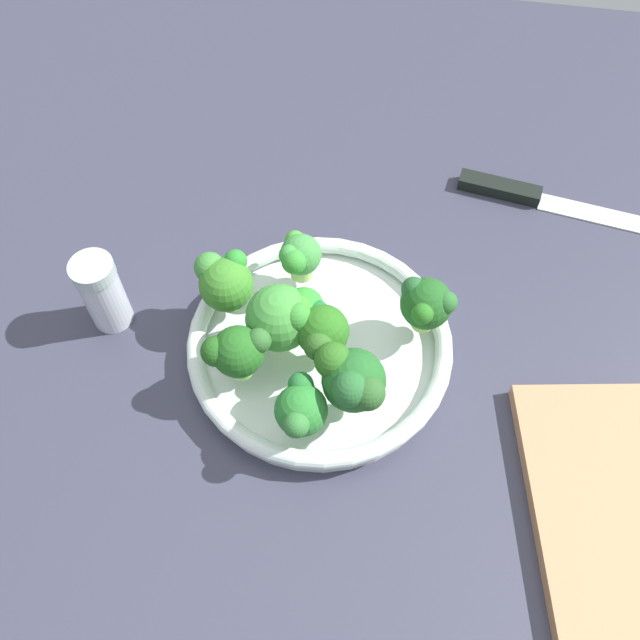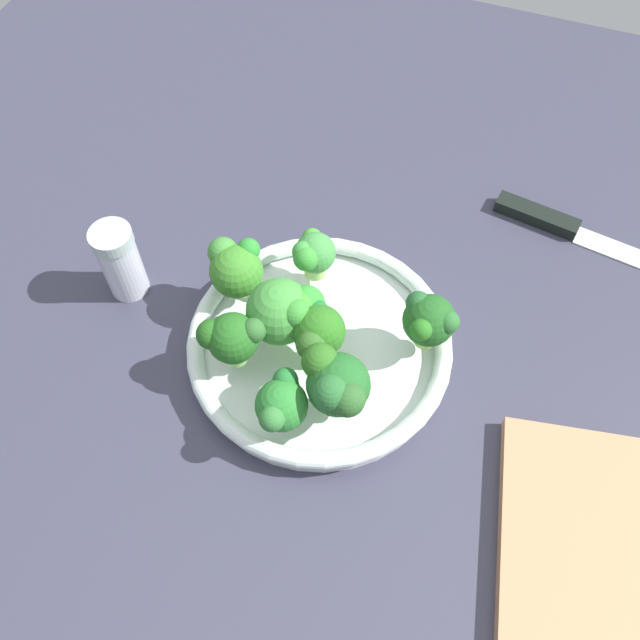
{
  "view_description": "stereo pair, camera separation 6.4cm",
  "coord_description": "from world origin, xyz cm",
  "px_view_note": "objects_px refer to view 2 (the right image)",
  "views": [
    {
      "loc": [
        34.08,
        5.32,
        60.27
      ],
      "look_at": [
        -0.13,
        -0.53,
        6.12
      ],
      "focal_mm": 38.45,
      "sensor_mm": 36.0,
      "label": 1
    },
    {
      "loc": [
        32.41,
        11.53,
        60.27
      ],
      "look_at": [
        -0.13,
        -0.53,
        6.12
      ],
      "focal_mm": 38.45,
      "sensor_mm": 36.0,
      "label": 2
    }
  ],
  "objects_px": {
    "broccoli_floret_5": "(429,320)",
    "pepper_shaker": "(120,261)",
    "broccoli_floret_6": "(319,333)",
    "broccoli_floret_3": "(282,403)",
    "broccoli_floret_0": "(336,385)",
    "broccoli_floret_2": "(286,310)",
    "knife": "(577,232)",
    "cutting_board": "(597,576)",
    "broccoli_floret_7": "(235,268)",
    "broccoli_floret_4": "(313,254)",
    "broccoli_floret_1": "(232,338)",
    "bowl": "(320,345)"
  },
  "relations": [
    {
      "from": "broccoli_floret_6",
      "to": "broccoli_floret_1",
      "type": "bearing_deg",
      "value": -67.27
    },
    {
      "from": "broccoli_floret_0",
      "to": "cutting_board",
      "type": "distance_m",
      "value": 0.27
    },
    {
      "from": "cutting_board",
      "to": "broccoli_floret_6",
      "type": "bearing_deg",
      "value": -110.45
    },
    {
      "from": "broccoli_floret_4",
      "to": "knife",
      "type": "height_order",
      "value": "broccoli_floret_4"
    },
    {
      "from": "broccoli_floret_4",
      "to": "knife",
      "type": "relative_size",
      "value": 0.2
    },
    {
      "from": "broccoli_floret_5",
      "to": "cutting_board",
      "type": "bearing_deg",
      "value": 51.36
    },
    {
      "from": "pepper_shaker",
      "to": "broccoli_floret_1",
      "type": "bearing_deg",
      "value": 69.94
    },
    {
      "from": "bowl",
      "to": "broccoli_floret_3",
      "type": "distance_m",
      "value": 0.11
    },
    {
      "from": "broccoli_floret_0",
      "to": "broccoli_floret_5",
      "type": "distance_m",
      "value": 0.11
    },
    {
      "from": "broccoli_floret_3",
      "to": "broccoli_floret_6",
      "type": "distance_m",
      "value": 0.08
    },
    {
      "from": "broccoli_floret_0",
      "to": "broccoli_floret_6",
      "type": "distance_m",
      "value": 0.06
    },
    {
      "from": "bowl",
      "to": "cutting_board",
      "type": "bearing_deg",
      "value": 66.71
    },
    {
      "from": "broccoli_floret_0",
      "to": "broccoli_floret_4",
      "type": "distance_m",
      "value": 0.16
    },
    {
      "from": "broccoli_floret_7",
      "to": "cutting_board",
      "type": "height_order",
      "value": "broccoli_floret_7"
    },
    {
      "from": "cutting_board",
      "to": "broccoli_floret_4",
      "type": "bearing_deg",
      "value": -120.93
    },
    {
      "from": "broccoli_floret_2",
      "to": "pepper_shaker",
      "type": "bearing_deg",
      "value": -93.72
    },
    {
      "from": "broccoli_floret_4",
      "to": "broccoli_floret_6",
      "type": "distance_m",
      "value": 0.1
    },
    {
      "from": "broccoli_floret_2",
      "to": "broccoli_floret_5",
      "type": "height_order",
      "value": "broccoli_floret_2"
    },
    {
      "from": "broccoli_floret_0",
      "to": "knife",
      "type": "xyz_separation_m",
      "value": [
        -0.31,
        0.18,
        -0.07
      ]
    },
    {
      "from": "broccoli_floret_6",
      "to": "pepper_shaker",
      "type": "distance_m",
      "value": 0.23
    },
    {
      "from": "knife",
      "to": "cutting_board",
      "type": "xyz_separation_m",
      "value": [
        0.37,
        0.07,
        0.0
      ]
    },
    {
      "from": "broccoli_floret_1",
      "to": "cutting_board",
      "type": "xyz_separation_m",
      "value": [
        0.08,
        0.36,
        -0.06
      ]
    },
    {
      "from": "broccoli_floret_1",
      "to": "pepper_shaker",
      "type": "height_order",
      "value": "broccoli_floret_1"
    },
    {
      "from": "pepper_shaker",
      "to": "bowl",
      "type": "bearing_deg",
      "value": 88.6
    },
    {
      "from": "pepper_shaker",
      "to": "broccoli_floret_4",
      "type": "bearing_deg",
      "value": 108.92
    },
    {
      "from": "broccoli_floret_7",
      "to": "pepper_shaker",
      "type": "height_order",
      "value": "same"
    },
    {
      "from": "broccoli_floret_2",
      "to": "broccoli_floret_4",
      "type": "distance_m",
      "value": 0.08
    },
    {
      "from": "bowl",
      "to": "broccoli_floret_6",
      "type": "height_order",
      "value": "broccoli_floret_6"
    },
    {
      "from": "broccoli_floret_3",
      "to": "broccoli_floret_4",
      "type": "xyz_separation_m",
      "value": [
        -0.16,
        -0.03,
        0.0
      ]
    },
    {
      "from": "broccoli_floret_5",
      "to": "pepper_shaker",
      "type": "distance_m",
      "value": 0.32
    },
    {
      "from": "broccoli_floret_5",
      "to": "cutting_board",
      "type": "height_order",
      "value": "broccoli_floret_5"
    },
    {
      "from": "broccoli_floret_7",
      "to": "knife",
      "type": "relative_size",
      "value": 0.23
    },
    {
      "from": "broccoli_floret_7",
      "to": "pepper_shaker",
      "type": "xyz_separation_m",
      "value": [
        0.02,
        -0.12,
        -0.02
      ]
    },
    {
      "from": "broccoli_floret_6",
      "to": "pepper_shaker",
      "type": "height_order",
      "value": "broccoli_floret_6"
    },
    {
      "from": "bowl",
      "to": "broccoli_floret_3",
      "type": "relative_size",
      "value": 4.3
    },
    {
      "from": "broccoli_floret_7",
      "to": "broccoli_floret_2",
      "type": "bearing_deg",
      "value": 64.31
    },
    {
      "from": "broccoli_floret_6",
      "to": "cutting_board",
      "type": "height_order",
      "value": "broccoli_floret_6"
    },
    {
      "from": "broccoli_floret_2",
      "to": "broccoli_floret_3",
      "type": "xyz_separation_m",
      "value": [
        0.09,
        0.03,
        -0.01
      ]
    },
    {
      "from": "broccoli_floret_4",
      "to": "pepper_shaker",
      "type": "bearing_deg",
      "value": -71.08
    },
    {
      "from": "broccoli_floret_6",
      "to": "broccoli_floret_7",
      "type": "bearing_deg",
      "value": -113.07
    },
    {
      "from": "broccoli_floret_4",
      "to": "broccoli_floret_1",
      "type": "bearing_deg",
      "value": -15.92
    },
    {
      "from": "pepper_shaker",
      "to": "broccoli_floret_5",
      "type": "bearing_deg",
      "value": 94.6
    },
    {
      "from": "broccoli_floret_0",
      "to": "pepper_shaker",
      "type": "xyz_separation_m",
      "value": [
        -0.07,
        -0.26,
        -0.03
      ]
    },
    {
      "from": "broccoli_floret_6",
      "to": "broccoli_floret_3",
      "type": "bearing_deg",
      "value": -5.56
    },
    {
      "from": "bowl",
      "to": "broccoli_floret_0",
      "type": "relative_size",
      "value": 3.53
    },
    {
      "from": "broccoli_floret_3",
      "to": "knife",
      "type": "relative_size",
      "value": 0.23
    },
    {
      "from": "broccoli_floret_1",
      "to": "broccoli_floret_7",
      "type": "relative_size",
      "value": 1.04
    },
    {
      "from": "broccoli_floret_5",
      "to": "pepper_shaker",
      "type": "relative_size",
      "value": 0.67
    },
    {
      "from": "broccoli_floret_4",
      "to": "cutting_board",
      "type": "bearing_deg",
      "value": 59.07
    },
    {
      "from": "broccoli_floret_1",
      "to": "broccoli_floret_2",
      "type": "height_order",
      "value": "broccoli_floret_2"
    }
  ]
}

